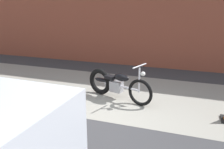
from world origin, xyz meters
TOP-DOWN VIEW (x-y plane):
  - ground_plane at (0.00, 0.00)m, footprint 80.00×80.00m
  - sidewalk_slab at (0.00, 1.75)m, footprint 36.00×3.50m
  - brick_building_wall at (0.00, 5.20)m, footprint 36.00×0.50m
  - motorcycle_black at (-0.07, 1.36)m, footprint 1.94×0.85m

SIDE VIEW (x-z plane):
  - ground_plane at x=0.00m, z-range 0.00..0.00m
  - sidewalk_slab at x=0.00m, z-range 0.00..0.01m
  - motorcycle_black at x=-0.07m, z-range -0.12..0.91m
  - brick_building_wall at x=0.00m, z-range 0.00..5.11m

